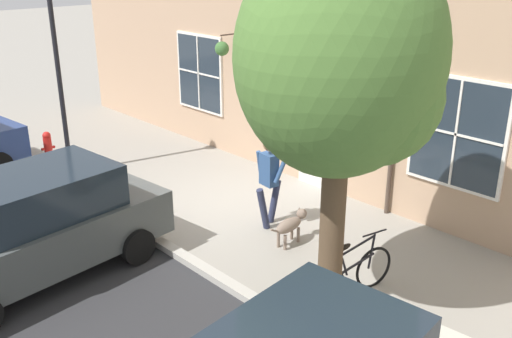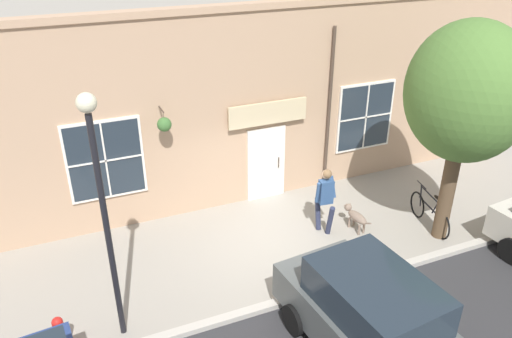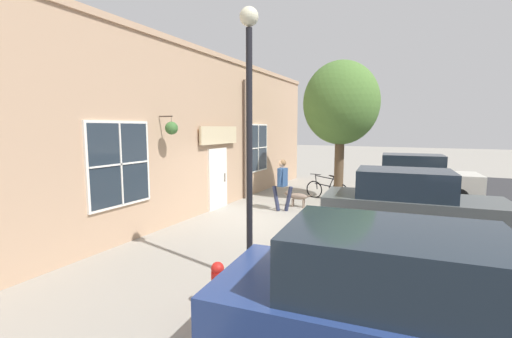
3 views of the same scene
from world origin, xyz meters
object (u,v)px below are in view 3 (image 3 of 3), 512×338
at_px(dog_on_leash, 297,196).
at_px(street_lamp, 249,108).
at_px(parked_car_mid_block, 410,204).
at_px(parked_car_far_end, 416,176).
at_px(pedestrian_walking, 282,180).
at_px(fire_hydrant, 218,286).
at_px(leaning_bicycle, 327,189).
at_px(parked_car_nearest_curb, 409,312).
at_px(street_tree_by_curb, 340,106).

distance_m(dog_on_leash, street_lamp, 6.77).
height_order(parked_car_mid_block, parked_car_far_end, same).
distance_m(dog_on_leash, parked_car_far_end, 5.16).
relative_size(pedestrian_walking, dog_on_leash, 1.66).
relative_size(dog_on_leash, fire_hydrant, 1.37).
bearing_deg(street_lamp, parked_car_far_end, 75.54).
bearing_deg(fire_hydrant, leaning_bicycle, 94.37).
bearing_deg(dog_on_leash, parked_car_nearest_curb, -62.51).
distance_m(parked_car_far_end, fire_hydrant, 10.96).
height_order(pedestrian_walking, parked_car_mid_block, same).
bearing_deg(street_lamp, pedestrian_walking, 105.86).
relative_size(pedestrian_walking, leaning_bicycle, 1.01).
xyz_separation_m(parked_car_far_end, street_lamp, (-2.47, -9.58, 2.26)).
bearing_deg(leaning_bicycle, fire_hydrant, -85.63).
height_order(pedestrian_walking, fire_hydrant, pedestrian_walking).
bearing_deg(dog_on_leash, parked_car_mid_block, -28.63).
bearing_deg(fire_hydrant, dog_on_leash, 100.21).
distance_m(leaning_bicycle, parked_car_far_end, 3.60).
relative_size(dog_on_leash, parked_car_far_end, 0.24).
bearing_deg(parked_car_far_end, leaning_bicycle, -151.33).
distance_m(pedestrian_walking, parked_car_mid_block, 4.16).
bearing_deg(street_lamp, street_tree_by_curb, 91.78).
relative_size(dog_on_leash, street_tree_by_curb, 0.20).
xyz_separation_m(leaning_bicycle, parked_car_nearest_curb, (3.36, -9.43, 0.50)).
bearing_deg(leaning_bicycle, street_lamp, -85.18).
distance_m(dog_on_leash, leaning_bicycle, 1.91).
distance_m(street_tree_by_curb, parked_car_mid_block, 5.47).
bearing_deg(pedestrian_walking, parked_car_mid_block, -17.44).
bearing_deg(parked_car_mid_block, street_lamp, -121.68).
bearing_deg(parked_car_far_end, fire_hydrant, -102.91).
relative_size(pedestrian_walking, street_lamp, 0.37).
height_order(parked_car_far_end, street_lamp, street_lamp).
height_order(pedestrian_walking, parked_car_nearest_curb, same).
distance_m(parked_car_far_end, street_lamp, 10.14).
relative_size(dog_on_leash, parked_car_nearest_curb, 0.24).
height_order(pedestrian_walking, parked_car_far_end, same).
bearing_deg(fire_hydrant, parked_car_far_end, 77.09).
bearing_deg(dog_on_leash, fire_hydrant, -79.79).
height_order(leaning_bicycle, fire_hydrant, leaning_bicycle).
relative_size(street_tree_by_curb, parked_car_far_end, 1.19).
distance_m(dog_on_leash, fire_hydrant, 7.26).
bearing_deg(street_tree_by_curb, dog_on_leash, -118.92).
xyz_separation_m(pedestrian_walking, leaning_bicycle, (0.83, 2.61, -0.68)).
xyz_separation_m(pedestrian_walking, street_lamp, (1.49, -5.25, 2.08)).
bearing_deg(street_lamp, parked_car_mid_block, 58.32).
relative_size(parked_car_nearest_curb, street_lamp, 0.93).
height_order(parked_car_nearest_curb, parked_car_far_end, same).
bearing_deg(street_lamp, leaning_bicycle, 94.82).
bearing_deg(street_tree_by_curb, fire_hydrant, -88.30).
relative_size(street_tree_by_curb, leaning_bicycle, 3.06).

